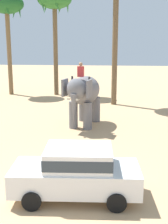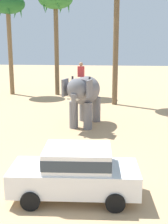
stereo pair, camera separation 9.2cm
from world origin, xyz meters
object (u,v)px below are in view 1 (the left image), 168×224
at_px(car_sedan_foreground, 77,171).
at_px(palm_tree_left_of_road, 55,3).
at_px(palm_tree_near_hut, 7,8).
at_px(elephant_with_mahout, 84,93).

xyz_separation_m(car_sedan_foreground, palm_tree_left_of_road, (-4.49, 19.77, 7.62)).
bearing_deg(car_sedan_foreground, palm_tree_near_hut, 114.69).
bearing_deg(palm_tree_left_of_road, car_sedan_foreground, -77.20).
relative_size(car_sedan_foreground, palm_tree_left_of_road, 0.43).
height_order(car_sedan_foreground, elephant_with_mahout, elephant_with_mahout).
distance_m(car_sedan_foreground, palm_tree_left_of_road, 21.66).
bearing_deg(elephant_with_mahout, car_sedan_foreground, -85.73).
xyz_separation_m(car_sedan_foreground, palm_tree_near_hut, (-9.00, 19.59, 7.26)).
bearing_deg(palm_tree_near_hut, car_sedan_foreground, -65.31).
distance_m(car_sedan_foreground, elephant_with_mahout, 8.82).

